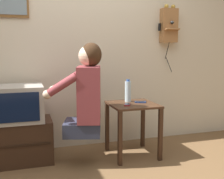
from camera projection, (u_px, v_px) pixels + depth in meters
wall_back at (74, 40)px, 3.28m from camera, size 6.80×0.05×2.55m
side_table at (133, 115)px, 3.07m from camera, size 0.50×0.51×0.58m
person at (86, 92)px, 2.79m from camera, size 0.61×0.50×0.92m
tv_stand at (19, 141)px, 2.92m from camera, size 0.68×0.44×0.44m
television at (16, 104)px, 2.85m from camera, size 0.54×0.44×0.36m
wall_phone_antique at (169, 25)px, 3.53m from camera, size 0.25×0.18×0.84m
cell_phone_held at (127, 105)px, 2.97m from camera, size 0.11×0.14×0.01m
cell_phone_spare at (140, 102)px, 3.11m from camera, size 0.14×0.10×0.01m
water_bottle at (128, 91)px, 3.14m from camera, size 0.07×0.07×0.25m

